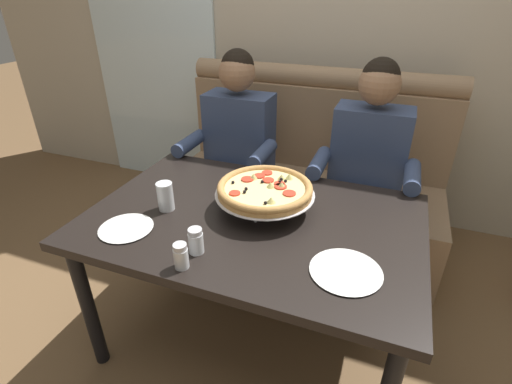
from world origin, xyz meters
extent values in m
plane|color=brown|center=(0.00, 0.00, 0.00)|extent=(16.00, 16.00, 0.00)
cube|color=#BCB29E|center=(0.00, 1.50, 1.40)|extent=(6.00, 0.12, 2.80)
cube|color=white|center=(-1.41, 1.43, 1.40)|extent=(1.10, 0.02, 2.80)
cube|color=#937556|center=(0.00, 0.80, 0.23)|extent=(1.73, 0.60, 0.46)
cube|color=#937556|center=(0.00, 1.19, 0.69)|extent=(1.73, 0.18, 0.65)
cylinder|color=#937556|center=(0.00, 1.19, 1.06)|extent=(1.73, 0.14, 0.14)
cube|color=black|center=(0.00, 0.00, 0.70)|extent=(1.39, 0.92, 0.04)
cylinder|color=black|center=(-0.63, -0.39, 0.34)|extent=(0.06, 0.06, 0.68)
cylinder|color=black|center=(-0.63, 0.39, 0.34)|extent=(0.06, 0.06, 0.68)
cylinder|color=black|center=(0.63, 0.39, 0.34)|extent=(0.06, 0.06, 0.68)
cube|color=#2D3342|center=(-0.39, 0.55, 0.54)|extent=(0.34, 0.40, 0.15)
cylinder|color=#2D3342|center=(-0.49, 0.30, 0.23)|extent=(0.11, 0.11, 0.46)
cylinder|color=#2D3342|center=(-0.29, 0.30, 0.23)|extent=(0.11, 0.11, 0.46)
cube|color=#38476B|center=(-0.39, 0.77, 0.74)|extent=(0.40, 0.22, 0.56)
cylinder|color=#38476B|center=(-0.62, 0.55, 0.76)|extent=(0.08, 0.28, 0.08)
cylinder|color=#38476B|center=(-0.16, 0.55, 0.76)|extent=(0.08, 0.28, 0.08)
sphere|color=#997051|center=(-0.39, 0.75, 1.15)|extent=(0.21, 0.21, 0.21)
sphere|color=black|center=(-0.39, 0.76, 1.18)|extent=(0.19, 0.19, 0.19)
cube|color=#2D3342|center=(0.39, 0.55, 0.54)|extent=(0.34, 0.40, 0.15)
cylinder|color=#2D3342|center=(0.29, 0.30, 0.23)|extent=(0.11, 0.11, 0.46)
cylinder|color=#2D3342|center=(0.49, 0.30, 0.23)|extent=(0.11, 0.11, 0.46)
cube|color=#38476B|center=(0.39, 0.77, 0.74)|extent=(0.40, 0.22, 0.56)
cylinder|color=#38476B|center=(0.16, 0.55, 0.76)|extent=(0.08, 0.28, 0.08)
cylinder|color=#38476B|center=(0.62, 0.55, 0.76)|extent=(0.08, 0.28, 0.08)
sphere|color=#997051|center=(0.39, 0.75, 1.15)|extent=(0.21, 0.21, 0.21)
sphere|color=black|center=(0.39, 0.76, 1.18)|extent=(0.19, 0.19, 0.19)
cylinder|color=silver|center=(0.02, -0.03, 0.76)|extent=(0.01, 0.01, 0.07)
cylinder|color=silver|center=(-0.07, 0.13, 0.76)|extent=(0.01, 0.01, 0.07)
cylinder|color=silver|center=(0.12, 0.13, 0.76)|extent=(0.01, 0.01, 0.07)
torus|color=silver|center=(0.02, 0.08, 0.79)|extent=(0.23, 0.23, 0.01)
cylinder|color=silver|center=(0.02, 0.08, 0.80)|extent=(0.43, 0.43, 0.00)
cylinder|color=tan|center=(0.02, 0.08, 0.81)|extent=(0.40, 0.40, 0.02)
torus|color=tan|center=(0.02, 0.08, 0.83)|extent=(0.41, 0.41, 0.03)
cylinder|color=beige|center=(0.02, 0.08, 0.82)|extent=(0.34, 0.34, 0.01)
cylinder|color=red|center=(0.07, 0.13, 0.83)|extent=(0.05, 0.05, 0.01)
cylinder|color=red|center=(0.09, 0.10, 0.83)|extent=(0.05, 0.05, 0.01)
cylinder|color=red|center=(-0.07, -0.02, 0.83)|extent=(0.05, 0.05, 0.01)
cylinder|color=red|center=(0.02, 0.14, 0.83)|extent=(0.05, 0.05, 0.01)
cylinder|color=red|center=(-0.03, 0.17, 0.83)|extent=(0.05, 0.05, 0.01)
cylinder|color=red|center=(-0.07, 0.12, 0.83)|extent=(0.05, 0.05, 0.01)
cylinder|color=red|center=(0.14, 0.06, 0.83)|extent=(0.05, 0.05, 0.01)
cylinder|color=red|center=(-0.01, 0.21, 0.83)|extent=(0.05, 0.05, 0.01)
sphere|color=black|center=(-0.12, 0.06, 0.83)|extent=(0.01, 0.01, 0.01)
sphere|color=black|center=(0.09, 0.16, 0.83)|extent=(0.01, 0.01, 0.01)
sphere|color=black|center=(0.00, 0.11, 0.83)|extent=(0.01, 0.01, 0.01)
sphere|color=black|center=(-0.04, 0.03, 0.83)|extent=(0.01, 0.01, 0.01)
sphere|color=black|center=(-0.04, 0.00, 0.83)|extent=(0.01, 0.01, 0.01)
sphere|color=black|center=(0.07, -0.05, 0.83)|extent=(0.01, 0.01, 0.01)
sphere|color=black|center=(0.07, 0.16, 0.83)|extent=(0.01, 0.01, 0.01)
sphere|color=black|center=(0.07, 0.14, 0.83)|extent=(0.01, 0.01, 0.01)
cone|color=#CCC675|center=(0.05, 0.09, 0.84)|extent=(0.04, 0.04, 0.02)
cone|color=#CCC675|center=(0.07, 0.17, 0.84)|extent=(0.04, 0.04, 0.02)
cone|color=#CCC675|center=(0.10, 0.19, 0.84)|extent=(0.04, 0.04, 0.02)
cone|color=#CCC675|center=(-0.05, 0.14, 0.84)|extent=(0.04, 0.04, 0.02)
cone|color=#CCC675|center=(0.09, -0.03, 0.84)|extent=(0.04, 0.04, 0.02)
cone|color=#CCC675|center=(0.09, 0.10, 0.84)|extent=(0.04, 0.04, 0.02)
cylinder|color=white|center=(-0.11, -0.30, 0.76)|extent=(0.06, 0.06, 0.08)
cylinder|color=#A82D19|center=(-0.11, -0.30, 0.75)|extent=(0.05, 0.05, 0.06)
cylinder|color=silver|center=(-0.11, -0.30, 0.81)|extent=(0.05, 0.05, 0.02)
cylinder|color=white|center=(-0.11, -0.39, 0.76)|extent=(0.05, 0.05, 0.08)
cylinder|color=silver|center=(-0.11, -0.39, 0.75)|extent=(0.04, 0.04, 0.05)
cylinder|color=silver|center=(-0.11, -0.39, 0.81)|extent=(0.05, 0.05, 0.02)
cylinder|color=white|center=(0.42, -0.21, 0.72)|extent=(0.17, 0.17, 0.01)
cone|color=white|center=(0.42, -0.21, 0.73)|extent=(0.25, 0.25, 0.01)
cylinder|color=white|center=(-0.44, -0.27, 0.72)|extent=(0.15, 0.15, 0.01)
cone|color=white|center=(-0.44, -0.27, 0.73)|extent=(0.22, 0.22, 0.01)
cylinder|color=silver|center=(-0.37, -0.08, 0.78)|extent=(0.07, 0.07, 0.13)
cylinder|color=#4C2814|center=(-0.37, -0.08, 0.75)|extent=(0.06, 0.06, 0.06)
cylinder|color=black|center=(-1.17, 2.34, 0.22)|extent=(0.02, 0.02, 0.44)
cylinder|color=black|center=(-1.41, 2.24, 0.22)|extent=(0.02, 0.02, 0.44)
cylinder|color=black|center=(-1.07, 2.10, 0.22)|extent=(0.02, 0.02, 0.44)
cylinder|color=black|center=(-1.31, 2.00, 0.22)|extent=(0.02, 0.02, 0.44)
cylinder|color=black|center=(-1.24, 2.17, 0.45)|extent=(0.40, 0.40, 0.02)
cube|color=black|center=(-1.18, 2.02, 0.65)|extent=(0.30, 0.15, 0.42)
camera|label=1|loc=(0.49, -1.25, 1.59)|focal=26.45mm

